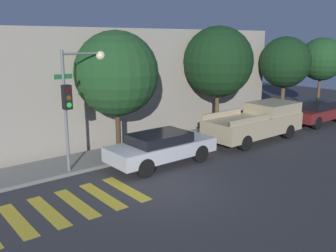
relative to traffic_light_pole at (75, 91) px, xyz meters
name	(u,v)px	position (x,y,z in m)	size (l,w,h in m)	color
ground_plane	(164,188)	(1.61, -3.37, -3.24)	(60.00, 60.00, 0.00)	#333335
sidewalk	(104,157)	(1.61, 0.94, -3.17)	(26.00, 2.20, 0.14)	slate
building_row	(58,85)	(1.61, 5.44, -0.42)	(26.00, 6.00, 5.65)	#A89E8E
crosswalk	(63,207)	(-1.83, -2.57, -3.24)	(5.12, 2.60, 0.00)	gold
traffic_light_pole	(75,91)	(0.00, 0.00, 0.00)	(2.11, 0.56, 4.75)	slate
sedan_near_corner	(161,147)	(3.11, -1.27, -2.48)	(4.65, 1.88, 1.36)	#B7BABF
pickup_truck	(257,122)	(9.43, -1.27, -2.28)	(5.65, 2.12, 1.84)	tan
sedan_middle	(318,111)	(15.37, -1.27, -2.45)	(4.60, 1.81, 1.46)	maroon
tree_near_corner	(117,74)	(2.46, 1.04, 0.43)	(3.70, 3.70, 5.53)	#42301E
tree_midblock	(218,62)	(8.82, 1.04, 0.70)	(3.78, 3.78, 5.84)	brown
tree_far_end	(285,62)	(14.99, 1.04, 0.43)	(3.25, 3.25, 5.31)	brown
tree_behind_truck	(322,59)	(19.44, 1.04, 0.48)	(3.05, 3.05, 5.25)	brown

